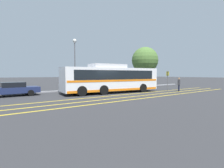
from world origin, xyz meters
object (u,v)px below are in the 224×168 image
Objects in this scene: transit_bus at (112,79)px; parked_car_1 at (79,86)px; parked_car_0 at (12,89)px; bus_stop_sign at (168,78)px; pedestrian_0 at (179,84)px; street_lamp at (75,54)px; tree_1 at (145,60)px.

transit_bus is 4.28m from parked_car_1.
bus_stop_sign is at bearing -110.03° from parked_car_0.
pedestrian_0 is 0.67× the size of bus_stop_sign.
street_lamp is (-9.21, 7.79, 3.19)m from bus_stop_sign.
parked_car_1 is at bearing -91.74° from parked_car_0.
transit_bus is 4.67× the size of bus_stop_sign.
transit_bus is 7.58m from bus_stop_sign.
pedestrian_0 is at bearing -113.62° from parked_car_0.
parked_car_1 is 4.61m from street_lamp.
pedestrian_0 is at bearing 23.69° from bus_stop_sign.
street_lamp reaches higher than bus_stop_sign.
bus_stop_sign is (7.22, -2.31, -0.04)m from transit_bus.
parked_car_1 is 0.66× the size of street_lamp.
street_lamp reaches higher than pedestrian_0.
street_lamp is 14.51m from tree_1.
transit_bus is 1.66× the size of tree_1.
parked_car_0 is 1.94× the size of bus_stop_sign.
parked_car_0 is 0.69× the size of tree_1.
bus_stop_sign is at bearing 63.63° from pedestrian_0.
transit_bus is at bearing 111.07° from pedestrian_0.
transit_bus is at bearing -152.80° from tree_1.
parked_car_0 is 1.11× the size of parked_car_1.
street_lamp is at bearing -11.59° from parked_car_1.
street_lamp reaches higher than transit_bus.
transit_bus reaches higher than parked_car_0.
street_lamp is at bearing -176.27° from tree_1.
transit_bus is 8.50m from pedestrian_0.
parked_car_1 is 1.74× the size of bus_stop_sign.
street_lamp is 0.94× the size of tree_1.
parked_car_1 is at bearing -104.43° from street_lamp.
tree_1 is at bearing -75.52° from parked_car_1.
parked_car_1 is 12.35m from pedestrian_0.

